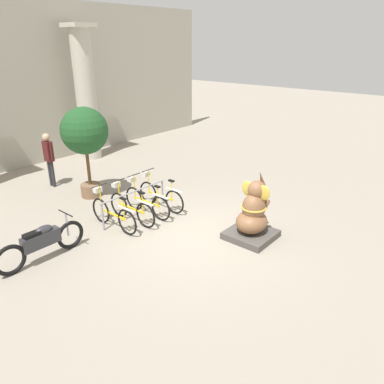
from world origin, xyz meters
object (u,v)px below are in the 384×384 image
motorcycle (42,242)px  person_pedestrian (49,155)px  bicycle_0 (113,213)px  bicycle_1 (131,207)px  potted_tree (85,134)px  bicycle_3 (160,195)px  bicycle_2 (146,201)px  elephant_statue (253,216)px

motorcycle → person_pedestrian: 4.83m
bicycle_0 → bicycle_1: bearing=-7.2°
person_pedestrian → bicycle_0: bearing=-98.9°
motorcycle → potted_tree: bearing=38.1°
potted_tree → motorcycle: bearing=-141.9°
bicycle_3 → potted_tree: bearing=108.4°
bicycle_2 → person_pedestrian: person_pedestrian is taller
bicycle_1 → motorcycle: (-2.55, 0.02, 0.04)m
bicycle_0 → potted_tree: bearing=67.7°
bicycle_0 → potted_tree: (0.92, 2.24, 1.57)m
elephant_statue → potted_tree: 5.55m
bicycle_1 → person_pedestrian: person_pedestrian is taller
elephant_statue → person_pedestrian: bearing=100.5°
elephant_statue → potted_tree: (-0.99, 5.28, 1.41)m
elephant_statue → motorcycle: elephant_statue is taller
bicycle_2 → bicycle_3: (0.56, 0.01, 0.00)m
bicycle_1 → bicycle_3: same height
bicycle_1 → motorcycle: bicycle_1 is taller
bicycle_1 → potted_tree: bearing=81.2°
bicycle_2 → motorcycle: bearing=179.6°
elephant_statue → potted_tree: potted_tree is taller
elephant_statue → motorcycle: size_ratio=0.81×
potted_tree → bicycle_2: bearing=-85.0°
bicycle_3 → potted_tree: (-0.76, 2.30, 1.57)m
bicycle_1 → person_pedestrian: (0.06, 4.03, 0.67)m
elephant_statue → motorcycle: 4.92m
bicycle_3 → motorcycle: bearing=179.8°
bicycle_2 → motorcycle: 3.12m
bicycle_2 → elephant_statue: 3.07m
motorcycle → bicycle_0: bearing=1.4°
motorcycle → person_pedestrian: size_ratio=1.18×
bicycle_3 → motorcycle: bicycle_3 is taller
bicycle_0 → person_pedestrian: (0.62, 3.96, 0.67)m
bicycle_0 → elephant_statue: (1.91, -3.04, 0.16)m
bicycle_3 → potted_tree: size_ratio=0.63×
bicycle_0 → bicycle_1: size_ratio=1.00×
elephant_statue → motorcycle: bearing=142.6°
bicycle_3 → elephant_statue: size_ratio=1.02×
bicycle_0 → elephant_statue: 3.59m
bicycle_2 → elephant_statue: (0.79, -2.96, 0.16)m
motorcycle → potted_tree: potted_tree is taller
person_pedestrian → potted_tree: 1.97m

